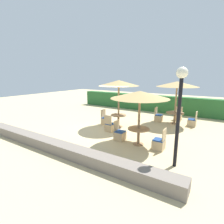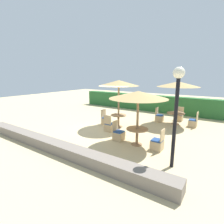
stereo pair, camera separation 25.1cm
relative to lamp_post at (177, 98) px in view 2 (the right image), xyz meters
name	(u,v)px [view 2 (the right image)]	position (x,y,z in m)	size (l,w,h in m)	color
ground_plane	(106,129)	(-4.30, 2.12, -2.35)	(40.00, 40.00, 0.00)	#C6B284
hedge_row	(149,103)	(-4.30, 8.41, -1.67)	(13.00, 0.70, 1.36)	#28602D
stone_border	(55,146)	(-4.30, -1.44, -2.14)	(10.00, 0.56, 0.42)	slate
lamp_post	(177,98)	(0.00, 0.00, 0.00)	(0.36, 0.36, 3.32)	black
parasol_front_right	(138,95)	(-1.84, 1.06, -0.12)	(2.51, 2.51, 2.41)	#93704C
round_table_front_right	(137,133)	(-1.84, 1.06, -1.78)	(0.96, 0.96, 0.75)	#93704C
patio_chair_front_right_east	(157,144)	(-0.88, 1.03, -2.09)	(0.46, 0.46, 0.93)	tan
patio_chair_front_right_west	(119,135)	(-2.82, 1.08, -2.09)	(0.46, 0.46, 0.93)	tan
parasol_back_right	(178,84)	(-1.31, 5.43, 0.14)	(2.52, 2.52, 2.67)	#93704C
round_table_back_right	(176,115)	(-1.31, 5.43, -1.78)	(1.09, 1.09, 0.72)	#93704C
patio_chair_back_right_west	(159,118)	(-2.35, 5.46, -2.09)	(0.46, 0.46, 0.93)	tan
patio_chair_back_right_east	(193,123)	(-0.26, 5.40, -2.09)	(0.46, 0.46, 0.93)	tan
patio_chair_back_right_north	(179,117)	(-1.30, 6.39, -2.09)	(0.46, 0.46, 0.93)	tan
parasol_center	(119,83)	(-3.96, 2.91, 0.23)	(2.32, 2.32, 2.76)	#93704C
round_table_center	(118,118)	(-3.96, 2.91, -1.80)	(0.91, 0.91, 0.74)	#93704C
patio_chair_center_south	(109,127)	(-3.95, 1.93, -2.09)	(0.46, 0.46, 0.93)	tan
patio_chair_center_west	(106,120)	(-4.91, 2.94, -2.09)	(0.46, 0.46, 0.93)	tan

